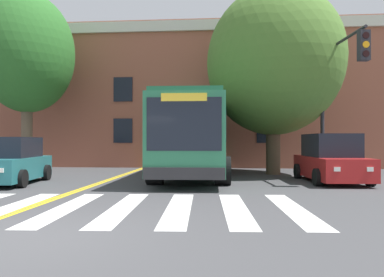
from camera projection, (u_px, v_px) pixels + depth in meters
The scene contains 11 objects.
ground_plane at pixel (21, 239), 5.86m from camera, with size 120.00×120.00×0.00m, color #424244.
crosswalk at pixel (95, 208), 8.54m from camera, with size 9.74×4.80×0.01m.
lane_line_yellow_inner at pixel (147, 166), 22.63m from camera, with size 0.12×36.00×0.01m, color gold.
lane_line_yellow_outer at pixel (150, 166), 22.61m from camera, with size 0.12×36.00×0.01m, color gold.
city_bus at pixel (194, 136), 16.34m from camera, with size 3.09×10.68×3.20m.
car_teal_near_lane at pixel (11, 162), 13.37m from camera, with size 2.31×4.04×1.67m.
car_red_far_lane at pixel (331, 160), 13.96m from camera, with size 2.17×4.25×1.80m.
traffic_light_near_corner at pixel (337, 80), 14.38m from camera, with size 0.67×3.83×5.79m.
street_tree_curbside_large at pixel (273, 61), 17.23m from camera, with size 8.56×8.89×8.62m.
street_tree_curbside_small at pixel (27, 53), 18.68m from camera, with size 4.61×4.93×8.93m.
building_facade at pixel (198, 100), 24.98m from camera, with size 30.67×7.71×8.50m.
Camera 1 is at (3.14, -5.63, 1.53)m, focal length 35.00 mm.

